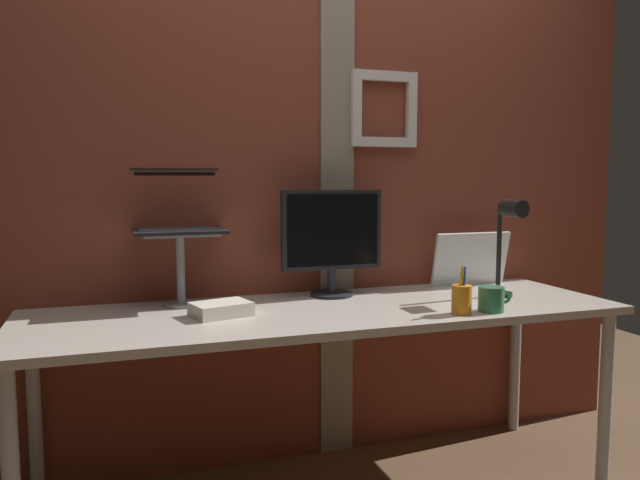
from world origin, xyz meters
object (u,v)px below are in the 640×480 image
laptop (177,214)px  whiteboard_panel (471,259)px  monitor (331,235)px  coffee_mug (492,299)px  desk_lamp (507,237)px  pen_cup (462,299)px

laptop → whiteboard_panel: laptop is taller
monitor → coffee_mug: monitor is taller
whiteboard_panel → desk_lamp: bearing=-95.5°
monitor → coffee_mug: bearing=-46.0°
coffee_mug → monitor: bearing=134.0°
desk_lamp → pen_cup: bearing=-149.1°
laptop → pen_cup: laptop is taller
whiteboard_panel → coffee_mug: bearing=-114.5°
whiteboard_panel → monitor: bearing=-177.7°
monitor → desk_lamp: (0.66, -0.28, -0.00)m
pen_cup → whiteboard_panel: bearing=54.7°
laptop → desk_lamp: (1.27, -0.36, -0.10)m
pen_cup → monitor: bearing=125.0°
laptop → desk_lamp: size_ratio=0.85×
whiteboard_panel → pen_cup: size_ratio=2.10×
monitor → pen_cup: 0.61m
laptop → coffee_mug: laptop is taller
laptop → coffee_mug: 1.24m
desk_lamp → monitor: bearing=157.0°
monitor → pen_cup: size_ratio=2.48×
monitor → desk_lamp: 0.72m
desk_lamp → pen_cup: size_ratio=2.27×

